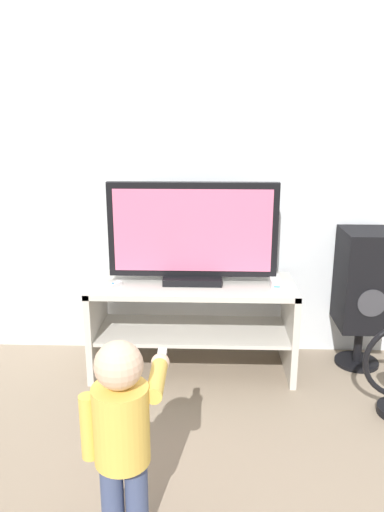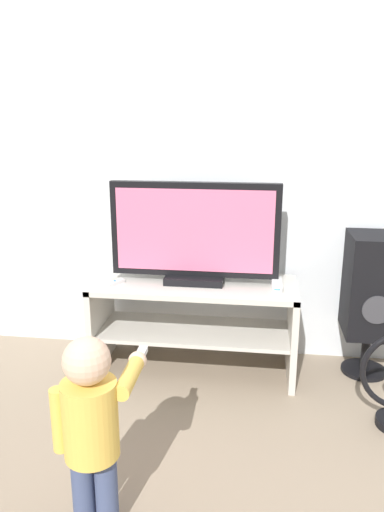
{
  "view_description": "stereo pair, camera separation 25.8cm",
  "coord_description": "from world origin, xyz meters",
  "px_view_note": "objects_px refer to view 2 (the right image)",
  "views": [
    {
      "loc": [
        0.09,
        -2.46,
        1.47
      ],
      "look_at": [
        0.0,
        0.14,
        0.73
      ],
      "focal_mm": 35.0,
      "sensor_mm": 36.0,
      "label": 1
    },
    {
      "loc": [
        0.35,
        -2.44,
        1.47
      ],
      "look_at": [
        0.0,
        0.14,
        0.73
      ],
      "focal_mm": 35.0,
      "sensor_mm": 36.0,
      "label": 2
    }
  ],
  "objects_px": {
    "television": "(195,234)",
    "speaker_tower": "(372,288)",
    "remote_primary": "(115,283)",
    "child": "(92,419)",
    "game_console": "(277,284)"
  },
  "relations": [
    {
      "from": "game_console",
      "to": "child",
      "type": "bearing_deg",
      "value": -119.08
    },
    {
      "from": "television",
      "to": "speaker_tower",
      "type": "distance_m",
      "value": 1.05
    },
    {
      "from": "child",
      "to": "speaker_tower",
      "type": "height_order",
      "value": "speaker_tower"
    },
    {
      "from": "game_console",
      "to": "television",
      "type": "bearing_deg",
      "value": 174.23
    },
    {
      "from": "remote_primary",
      "to": "child",
      "type": "bearing_deg",
      "value": -77.94
    },
    {
      "from": "television",
      "to": "child",
      "type": "distance_m",
      "value": 1.31
    },
    {
      "from": "television",
      "to": "remote_primary",
      "type": "height_order",
      "value": "television"
    },
    {
      "from": "remote_primary",
      "to": "child",
      "type": "height_order",
      "value": "child"
    },
    {
      "from": "game_console",
      "to": "speaker_tower",
      "type": "height_order",
      "value": "speaker_tower"
    },
    {
      "from": "game_console",
      "to": "child",
      "type": "xyz_separation_m",
      "value": [
        -0.66,
        -1.19,
        -0.11
      ]
    },
    {
      "from": "remote_primary",
      "to": "child",
      "type": "relative_size",
      "value": 0.17
    },
    {
      "from": "child",
      "to": "game_console",
      "type": "bearing_deg",
      "value": 60.92
    },
    {
      "from": "child",
      "to": "speaker_tower",
      "type": "relative_size",
      "value": 0.91
    },
    {
      "from": "speaker_tower",
      "to": "remote_primary",
      "type": "bearing_deg",
      "value": -172.6
    },
    {
      "from": "remote_primary",
      "to": "speaker_tower",
      "type": "height_order",
      "value": "speaker_tower"
    }
  ]
}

